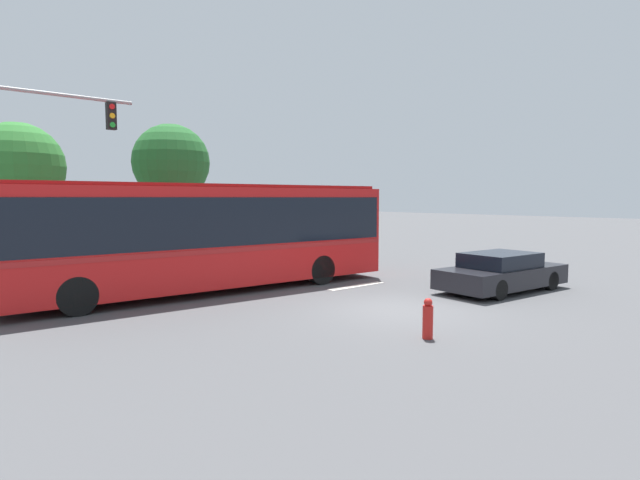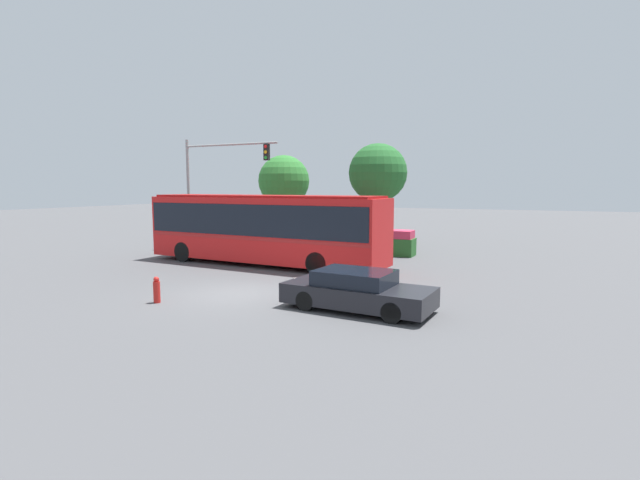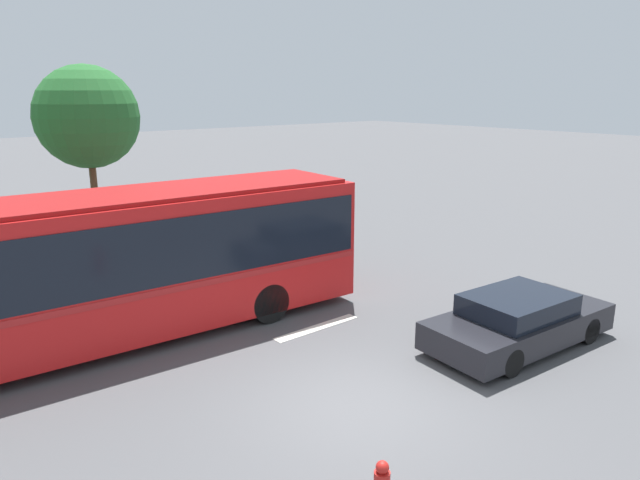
# 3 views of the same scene
# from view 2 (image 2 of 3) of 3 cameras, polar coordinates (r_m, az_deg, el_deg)

# --- Properties ---
(ground_plane) EXTENTS (140.00, 140.00, 0.00)m
(ground_plane) POSITION_cam_2_polar(r_m,az_deg,el_deg) (16.90, -9.72, -6.40)
(ground_plane) COLOR #4C4C4F
(city_bus) EXTENTS (12.37, 3.36, 3.36)m
(city_bus) POSITION_cam_2_polar(r_m,az_deg,el_deg) (22.57, -6.92, 1.79)
(city_bus) COLOR red
(city_bus) RESTS_ON ground
(sedan_foreground) EXTENTS (4.68, 2.24, 1.22)m
(sedan_foreground) POSITION_cam_2_polar(r_m,az_deg,el_deg) (14.34, 4.58, -6.25)
(sedan_foreground) COLOR black
(sedan_foreground) RESTS_ON ground
(traffic_light_pole) EXTENTS (6.34, 0.24, 6.58)m
(traffic_light_pole) POSITION_cam_2_polar(r_m,az_deg,el_deg) (28.43, -13.24, 7.65)
(traffic_light_pole) COLOR gray
(traffic_light_pole) RESTS_ON ground
(flowering_hedge) EXTENTS (8.46, 1.19, 1.40)m
(flowering_hedge) POSITION_cam_2_polar(r_m,az_deg,el_deg) (26.92, 2.66, -0.03)
(flowering_hedge) COLOR #286028
(flowering_hedge) RESTS_ON ground
(street_tree_left) EXTENTS (3.45, 3.45, 5.89)m
(street_tree_left) POSITION_cam_2_polar(r_m,az_deg,el_deg) (31.74, -4.45, 7.23)
(street_tree_left) COLOR brown
(street_tree_left) RESTS_ON ground
(street_tree_centre) EXTENTS (3.64, 3.64, 6.46)m
(street_tree_centre) POSITION_cam_2_polar(r_m,az_deg,el_deg) (29.49, 7.10, 8.16)
(street_tree_centre) COLOR brown
(street_tree_centre) RESTS_ON ground
(fire_hydrant) EXTENTS (0.22, 0.22, 0.86)m
(fire_hydrant) POSITION_cam_2_polar(r_m,az_deg,el_deg) (16.08, -19.39, -5.83)
(fire_hydrant) COLOR red
(fire_hydrant) RESTS_ON ground
(lane_stripe_near) EXTENTS (2.40, 0.16, 0.01)m
(lane_stripe_near) POSITION_cam_2_polar(r_m,az_deg,el_deg) (18.86, 0.20, -4.94)
(lane_stripe_near) COLOR silver
(lane_stripe_near) RESTS_ON ground
(lane_stripe_mid) EXTENTS (2.40, 0.16, 0.01)m
(lane_stripe_mid) POSITION_cam_2_polar(r_m,az_deg,el_deg) (18.72, 0.02, -5.02)
(lane_stripe_mid) COLOR silver
(lane_stripe_mid) RESTS_ON ground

